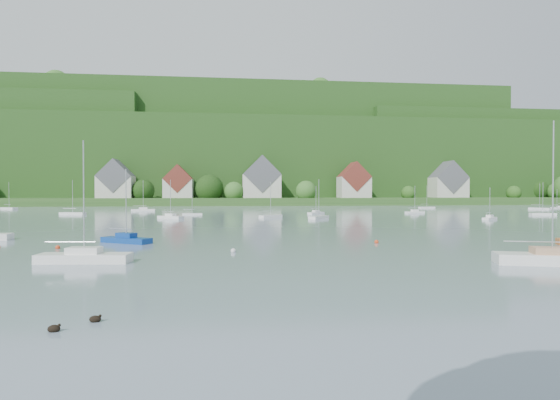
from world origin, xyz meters
The scene contains 15 objects.
far_shore_strip centered at (0.00, 200.00, 1.50)m, with size 600.00×60.00×3.00m, color #264B1C.
forested_ridge centered at (0.39, 268.57, 22.89)m, with size 620.00×181.22×69.89m.
village_building_0 centered at (-55.00, 187.00, 9.51)m, with size 14.00×10.40×16.00m.
village_building_1 centered at (-30.00, 189.00, 8.75)m, with size 12.00×9.36×14.00m.
village_building_2 centered at (5.00, 188.00, 10.27)m, with size 16.00×11.44×18.00m.
village_building_3 centered at (45.00, 186.00, 9.43)m, with size 13.00×10.40×15.50m.
village_building_4 centered at (90.00, 190.00, 9.59)m, with size 15.00×10.40×16.50m.
near_sailboat_0 centered at (-19.89, 30.71, 0.48)m, with size 7.09×2.59×9.37m.
near_sailboat_1 centered at (-19.72, 44.25, 0.43)m, with size 5.80×4.47×7.86m.
near_sailboat_2 centered at (15.10, 25.76, 0.52)m, with size 8.24×4.57×10.72m.
mooring_buoy_1 centered at (-8.47, 35.39, 0.00)m, with size 0.47×0.47×0.47m, color silver.
mooring_buoy_3 centered at (6.70, 41.04, 0.00)m, with size 0.45×0.45×0.45m, color red.
mooring_buoy_5 centered at (-25.12, 39.88, 0.00)m, with size 0.44×0.44×0.44m, color red.
duck_pair centered at (-14.99, 13.54, 0.12)m, with size 1.70×1.51×0.35m.
far_sailboat_cluster centered at (12.12, 112.80, 0.37)m, with size 199.77×70.93×8.71m.
Camera 1 is at (-8.84, -5.38, 5.41)m, focal length 29.07 mm.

